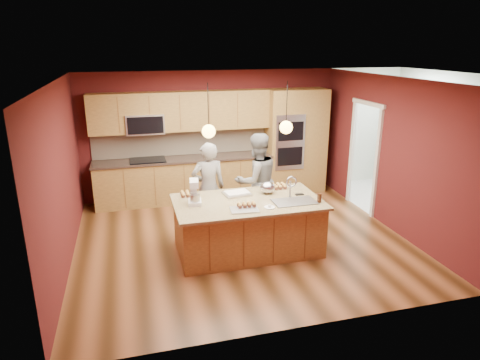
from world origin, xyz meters
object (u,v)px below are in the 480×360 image
object	(u,v)px
person_right	(257,181)
mixing_bowl	(268,188)
island	(249,225)
stand_mixer	(194,194)
person_left	(208,188)

from	to	relation	value
person_right	mixing_bowl	size ratio (longest dim) A/B	7.10
island	mixing_bowl	world-z (taller)	island
island	stand_mixer	world-z (taller)	stand_mixer
person_left	mixing_bowl	xyz separation A→B (m)	(0.87, -0.64, 0.14)
island	person_right	xyz separation A→B (m)	(0.41, 0.91, 0.43)
person_left	mixing_bowl	bearing A→B (deg)	142.88
person_left	mixing_bowl	distance (m)	1.09
island	mixing_bowl	xyz separation A→B (m)	(0.40, 0.27, 0.52)
person_left	person_right	distance (m)	0.88
person_right	stand_mixer	xyz separation A→B (m)	(-1.26, -0.81, 0.15)
person_right	mixing_bowl	bearing A→B (deg)	77.07
island	stand_mixer	size ratio (longest dim) A/B	6.09
stand_mixer	mixing_bowl	world-z (taller)	stand_mixer
island	mixing_bowl	size ratio (longest dim) A/B	9.51
island	person_left	world-z (taller)	person_left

